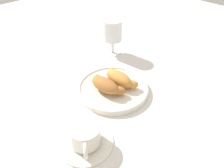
{
  "coord_description": "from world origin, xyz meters",
  "views": [
    {
      "loc": [
        0.38,
        -0.35,
        0.43
      ],
      "look_at": [
        0.03,
        -0.0,
        0.03
      ],
      "focal_mm": 32.74,
      "sensor_mm": 36.0,
      "label": 1
    }
  ],
  "objects": [
    {
      "name": "juice_glass_left",
      "position": [
        -0.15,
        0.17,
        0.09
      ],
      "size": [
        0.08,
        0.08,
        0.14
      ],
      "color": "white",
      "rests_on": "ground_plane"
    },
    {
      "name": "croissant_large",
      "position": [
        0.02,
        -0.03,
        0.04
      ],
      "size": [
        0.14,
        0.07,
        0.04
      ],
      "color": "#AD6B33",
      "rests_on": "pastry_plate"
    },
    {
      "name": "ground_plane",
      "position": [
        0.0,
        0.0,
        0.0
      ],
      "size": [
        2.2,
        2.2,
        0.0
      ],
      "primitive_type": "plane",
      "color": "silver"
    },
    {
      "name": "croissant_small",
      "position": [
        0.03,
        0.03,
        0.04
      ],
      "size": [
        0.14,
        0.06,
        0.04
      ],
      "color": "#CC893D",
      "rests_on": "pastry_plate"
    },
    {
      "name": "coffee_cup_near",
      "position": [
        0.12,
        -0.19,
        0.03
      ],
      "size": [
        0.14,
        0.14,
        0.06
      ],
      "color": "silver",
      "rests_on": "ground_plane"
    },
    {
      "name": "pastry_plate",
      "position": [
        0.03,
        -0.0,
        0.01
      ],
      "size": [
        0.23,
        0.23,
        0.02
      ],
      "color": "silver",
      "rests_on": "ground_plane"
    }
  ]
}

